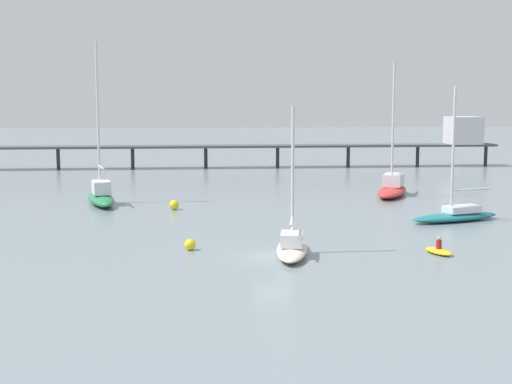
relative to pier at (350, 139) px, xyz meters
The scene contains 9 objects.
ground_plane 62.08m from the pier, 104.80° to the right, with size 400.00×400.00×0.00m, color gray.
pier is the anchor object (origin of this frame).
sailboat_cream 60.86m from the pier, 103.86° to the right, with size 2.98×7.84×9.54m.
sailboat_green 46.97m from the pier, 130.48° to the right, with size 4.66×9.91×15.25m.
sailboat_red 31.57m from the pier, 92.45° to the right, with size 5.81×9.33×13.58m.
sailboat_teal 47.11m from the pier, 89.80° to the right, with size 8.48×4.84×10.99m.
dinghy_yellow 59.57m from the pier, 94.85° to the right, with size 1.85×2.65×1.14m.
mooring_buoy_inner 46.12m from the pier, 120.39° to the right, with size 0.88×0.88×0.88m, color yellow.
mooring_buoy_outer 61.15m from the pier, 110.29° to the right, with size 0.76×0.76×0.76m, color yellow.
Camera 1 is at (-3.46, -44.70, 10.05)m, focal length 50.91 mm.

